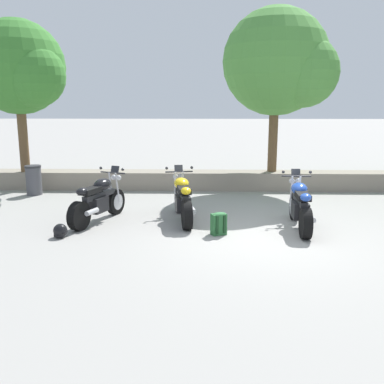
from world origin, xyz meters
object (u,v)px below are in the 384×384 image
Objects in this scene: motorcycle_yellow_centre at (183,200)px; trash_bin at (34,180)px; rider_helmet at (60,231)px; rider_backpack at (219,223)px; leafy_tree_far_left at (21,69)px; motorcycle_blue_far_right at (300,206)px; leafy_tree_mid_left at (282,64)px; motorcycle_black_near_left at (99,201)px.

motorcycle_yellow_centre is 5.22m from trash_bin.
rider_backpack is at bearing 5.01° from rider_helmet.
motorcycle_blue_far_right is at bearing -28.04° from leafy_tree_far_left.
motorcycle_blue_far_right is 1.85m from rider_backpack.
rider_backpack is 6.21m from leafy_tree_mid_left.
motorcycle_blue_far_right is at bearing -24.82° from trash_bin.
leafy_tree_far_left is at bearing 151.96° from motorcycle_blue_far_right.
trash_bin reaches higher than rider_helmet.
leafy_tree_mid_left is at bearing 1.89° from leafy_tree_far_left.
rider_helmet is 0.33× the size of trash_bin.
leafy_tree_mid_left reaches higher than rider_helmet.
motorcycle_yellow_centre is 1.36m from rider_backpack.
motorcycle_blue_far_right is 7.73m from trash_bin.
rider_backpack is at bearing -35.61° from trash_bin.
motorcycle_black_near_left is at bearing -175.34° from motorcycle_yellow_centre.
motorcycle_black_near_left is 5.60m from leafy_tree_far_left.
rider_helmet is at bearing -112.92° from motorcycle_black_near_left.
trash_bin is (0.41, -0.71, -3.17)m from leafy_tree_far_left.
leafy_tree_mid_left reaches higher than motorcycle_black_near_left.
motorcycle_black_near_left is 4.22× the size of rider_backpack.
rider_helmet is at bearing -150.34° from motorcycle_yellow_centre.
motorcycle_blue_far_right is at bearing -12.48° from motorcycle_yellow_centre.
motorcycle_blue_far_right is 7.38× the size of rider_helmet.
trash_bin is at bearing 117.16° from rider_helmet.
rider_helmet is at bearing -62.84° from trash_bin.
leafy_tree_far_left reaches higher than motorcycle_blue_far_right.
motorcycle_blue_far_right is (4.43, -0.41, 0.00)m from motorcycle_black_near_left.
trash_bin is (-2.08, 4.05, 0.30)m from rider_helmet.
motorcycle_yellow_centre is 2.39× the size of trash_bin.
leafy_tree_mid_left is (2.76, 3.65, 3.27)m from motorcycle_yellow_centre.
rider_backpack is 1.68× the size of rider_helmet.
motorcycle_black_near_left is 0.41× the size of leafy_tree_mid_left.
motorcycle_yellow_centre is at bearing -30.95° from trash_bin.
motorcycle_black_near_left reaches higher than rider_helmet.
leafy_tree_mid_left is (5.16, 5.01, 3.61)m from rider_helmet.
motorcycle_blue_far_right is 0.43× the size of leafy_tree_mid_left.
motorcycle_black_near_left is at bearing 67.08° from rider_helmet.
leafy_tree_far_left is 5.24× the size of trash_bin.
motorcycle_yellow_centre is at bearing -127.10° from leafy_tree_mid_left.
leafy_tree_far_left reaches higher than rider_backpack.
leafy_tree_mid_left is 5.64× the size of trash_bin.
leafy_tree_far_left is 7.65m from leafy_tree_mid_left.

